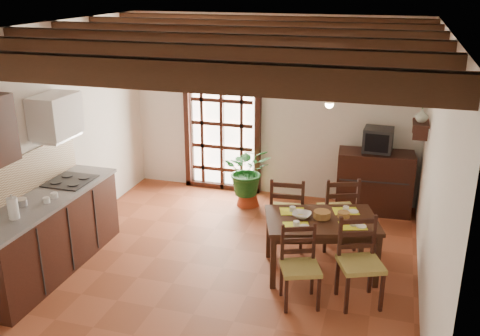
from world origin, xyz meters
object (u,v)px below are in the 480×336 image
at_px(chair_far_left, 288,224).
at_px(chair_far_right, 337,224).
at_px(potted_plant, 248,170).
at_px(pendant_lamp, 330,97).
at_px(chair_near_right, 359,278).
at_px(dining_table, 321,225).
at_px(crt_tv, 378,140).
at_px(chair_near_left, 300,280).
at_px(sideboard, 374,182).
at_px(kitchen_counter, 47,233).

relative_size(chair_far_left, chair_far_right, 0.99).
height_order(potted_plant, pendant_lamp, pendant_lamp).
distance_m(chair_near_right, potted_plant, 2.84).
xyz_separation_m(dining_table, crt_tv, (0.50, 1.96, 0.51)).
height_order(chair_near_right, crt_tv, crt_tv).
bearing_deg(potted_plant, chair_near_left, -62.40).
bearing_deg(dining_table, crt_tv, 58.43).
bearing_deg(potted_plant, sideboard, 10.26).
bearing_deg(kitchen_counter, crt_tv, 38.27).
height_order(chair_far_left, crt_tv, crt_tv).
relative_size(chair_far_right, sideboard, 0.91).
bearing_deg(chair_far_right, potted_plant, -54.47).
relative_size(crt_tv, pendant_lamp, 0.50).
height_order(chair_near_right, sideboard, chair_near_right).
xyz_separation_m(dining_table, pendant_lamp, (0.00, 0.10, 1.48)).
bearing_deg(chair_near_left, chair_far_right, 59.69).
xyz_separation_m(sideboard, potted_plant, (-1.83, -0.33, 0.11)).
bearing_deg(chair_far_right, dining_table, 59.17).
relative_size(chair_far_left, crt_tv, 2.31).
relative_size(chair_near_right, crt_tv, 2.23).
height_order(chair_far_right, potted_plant, potted_plant).
relative_size(potted_plant, pendant_lamp, 2.37).
distance_m(chair_near_right, chair_far_left, 1.43).
bearing_deg(crt_tv, dining_table, -101.12).
bearing_deg(chair_far_left, crt_tv, -129.77).
xyz_separation_m(kitchen_counter, potted_plant, (1.74, 2.49, 0.10)).
height_order(chair_far_left, potted_plant, potted_plant).
relative_size(dining_table, crt_tv, 3.43).
height_order(crt_tv, pendant_lamp, pendant_lamp).
bearing_deg(pendant_lamp, crt_tv, 74.97).
bearing_deg(chair_near_right, chair_far_left, 110.48).
height_order(dining_table, sideboard, sideboard).
relative_size(kitchen_counter, potted_plant, 1.12).
bearing_deg(potted_plant, pendant_lamp, -48.94).
distance_m(chair_far_left, potted_plant, 1.42).
bearing_deg(dining_table, potted_plant, 112.01).
bearing_deg(chair_near_right, sideboard, 66.84).
relative_size(chair_far_right, pendant_lamp, 1.16).
distance_m(dining_table, potted_plant, 2.11).
distance_m(chair_far_left, pendant_lamp, 1.89).
relative_size(sideboard, crt_tv, 2.56).
xyz_separation_m(chair_far_right, potted_plant, (-1.45, 0.92, 0.26)).
xyz_separation_m(chair_far_right, sideboard, (0.39, 1.26, 0.15)).
distance_m(sideboard, pendant_lamp, 2.52).
distance_m(dining_table, pendant_lamp, 1.48).
bearing_deg(kitchen_counter, sideboard, 38.33).
relative_size(chair_near_left, potted_plant, 0.43).
relative_size(dining_table, sideboard, 1.34).
xyz_separation_m(dining_table, chair_near_right, (0.49, -0.52, -0.30)).
height_order(chair_near_left, chair_far_right, chair_far_right).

